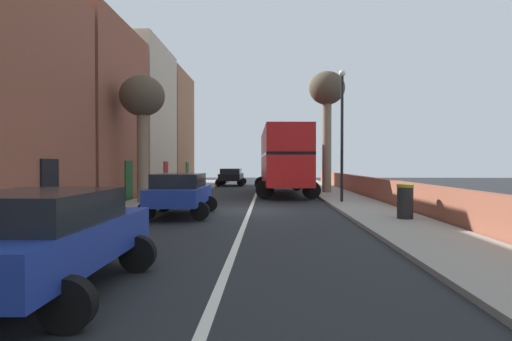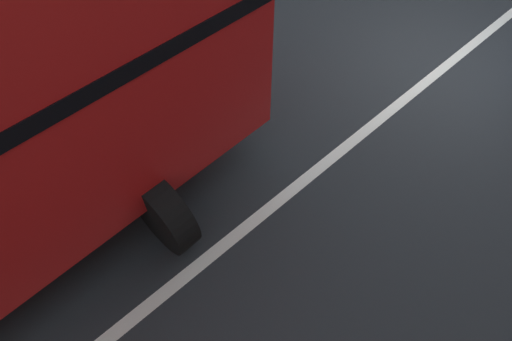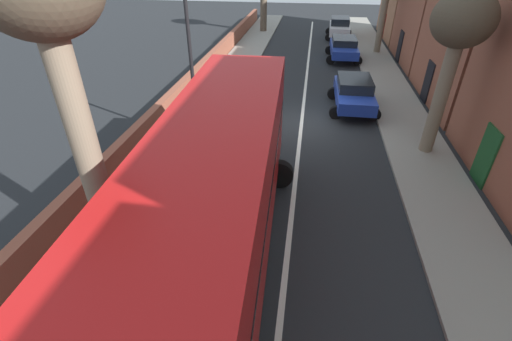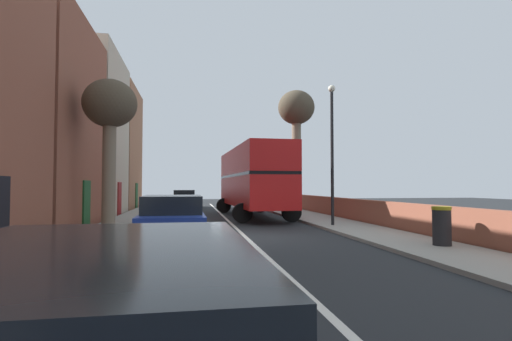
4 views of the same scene
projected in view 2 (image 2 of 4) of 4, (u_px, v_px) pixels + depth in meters
ground_plane at (446, 66)px, 7.10m from camera, size 84.00×84.00×0.00m
road_centre_line at (446, 66)px, 7.09m from camera, size 0.16×54.00×0.01m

